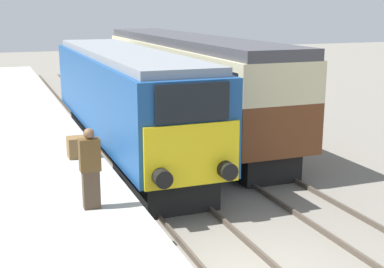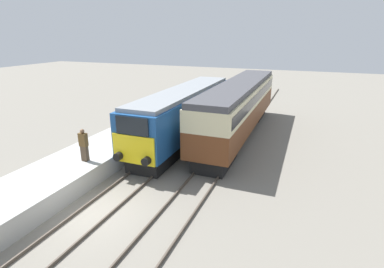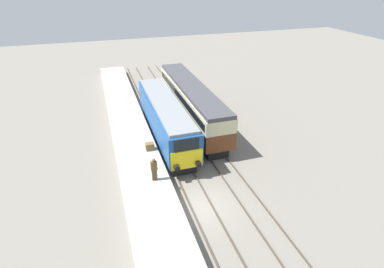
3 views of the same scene
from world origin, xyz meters
name	(u,v)px [view 3 (image 3 of 3)]	position (x,y,z in m)	size (l,w,h in m)	color
ground_plane	(201,207)	(0.00, 0.00, 0.00)	(120.00, 120.00, 0.00)	slate
platform_left	(135,150)	(-3.30, 8.00, 0.51)	(3.50, 50.00, 1.03)	#A8A8A3
rails_near_track	(181,166)	(0.00, 5.00, 0.07)	(1.51, 60.00, 0.14)	#4C4238
rails_far_track	(219,160)	(3.40, 5.00, 0.07)	(1.50, 60.00, 0.14)	#4C4238
locomotive	(166,118)	(0.00, 10.22, 2.15)	(2.70, 14.16, 3.85)	black
passenger_carriage	(191,100)	(3.40, 12.90, 2.49)	(2.75, 16.26, 4.14)	black
person_on_platform	(154,169)	(-2.63, 2.66, 1.92)	(0.44, 0.26, 1.79)	#473828
luggage_crate	(150,146)	(-2.18, 6.88, 1.33)	(0.70, 0.56, 0.60)	brown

